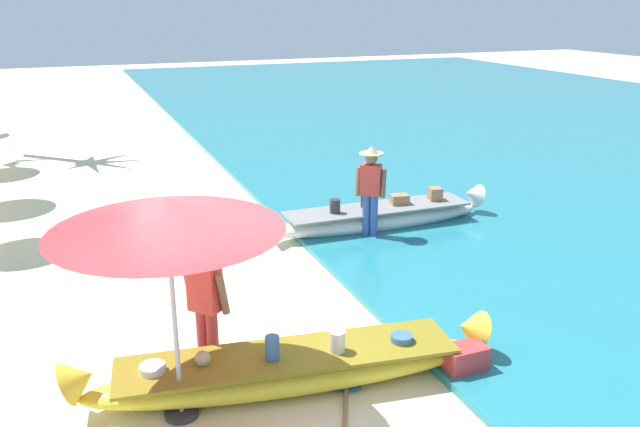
# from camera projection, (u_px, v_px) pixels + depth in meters

# --- Properties ---
(ground_plane) EXTENTS (80.00, 80.00, 0.00)m
(ground_plane) POSITION_uv_depth(u_px,v_px,m) (258.00, 393.00, 7.24)
(ground_plane) COLOR beige
(sea) EXTENTS (24.00, 56.00, 0.10)m
(sea) POSITION_uv_depth(u_px,v_px,m) (635.00, 146.00, 19.21)
(sea) COLOR teal
(sea) RESTS_ON ground
(boat_yellow_foreground) EXTENTS (4.86, 1.37, 0.73)m
(boat_yellow_foreground) POSITION_uv_depth(u_px,v_px,m) (289.00, 369.00, 7.27)
(boat_yellow_foreground) COLOR yellow
(boat_yellow_foreground) RESTS_ON ground
(boat_white_midground) EXTENTS (4.59, 0.86, 0.76)m
(boat_white_midground) POSITION_uv_depth(u_px,v_px,m) (378.00, 217.00, 12.27)
(boat_white_midground) COLOR white
(boat_white_midground) RESTS_ON ground
(person_vendor_hatted) EXTENTS (0.56, 0.48, 1.75)m
(person_vendor_hatted) POSITION_uv_depth(u_px,v_px,m) (371.00, 187.00, 11.53)
(person_vendor_hatted) COLOR #3D5BA8
(person_vendor_hatted) RESTS_ON ground
(person_tourist_customer) EXTENTS (0.51, 0.54, 1.62)m
(person_tourist_customer) POSITION_uv_depth(u_px,v_px,m) (206.00, 301.00, 7.39)
(person_tourist_customer) COLOR #B2383D
(person_tourist_customer) RESTS_ON ground
(patio_umbrella_large) EXTENTS (2.29, 2.29, 2.40)m
(patio_umbrella_large) POSITION_uv_depth(u_px,v_px,m) (166.00, 216.00, 6.15)
(patio_umbrella_large) COLOR #B7B7BC
(patio_umbrella_large) RESTS_ON ground
(cooler_box) EXTENTS (0.49, 0.32, 0.39)m
(cooler_box) POSITION_uv_depth(u_px,v_px,m) (464.00, 361.00, 7.52)
(cooler_box) COLOR #C63838
(cooler_box) RESTS_ON ground
(paddle) EXTENTS (0.88, 1.56, 0.05)m
(paddle) POSITION_uv_depth(u_px,v_px,m) (345.00, 412.00, 6.85)
(paddle) COLOR #8E6B47
(paddle) RESTS_ON ground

